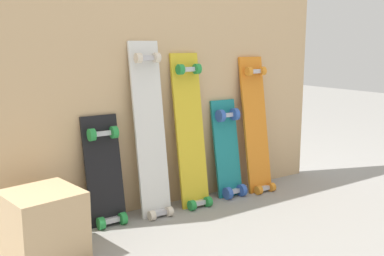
# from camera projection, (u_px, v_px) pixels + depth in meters

# --- Properties ---
(ground_plane) EXTENTS (12.00, 12.00, 0.00)m
(ground_plane) POSITION_uv_depth(u_px,v_px,m) (185.00, 202.00, 2.54)
(ground_plane) COLOR gray
(plywood_wall_panel) EXTENTS (1.95, 0.04, 1.81)m
(plywood_wall_panel) POSITION_uv_depth(u_px,v_px,m) (178.00, 39.00, 2.43)
(plywood_wall_panel) COLOR tan
(plywood_wall_panel) RESTS_ON ground
(skateboard_black) EXTENTS (0.19, 0.17, 0.60)m
(skateboard_black) POSITION_uv_depth(u_px,v_px,m) (105.00, 177.00, 2.22)
(skateboard_black) COLOR black
(skateboard_black) RESTS_ON ground
(skateboard_white) EXTENTS (0.17, 0.20, 0.97)m
(skateboard_white) POSITION_uv_depth(u_px,v_px,m) (151.00, 136.00, 2.31)
(skateboard_white) COLOR silver
(skateboard_white) RESTS_ON ground
(skateboard_yellow) EXTENTS (0.17, 0.20, 0.90)m
(skateboard_yellow) POSITION_uv_depth(u_px,v_px,m) (191.00, 137.00, 2.45)
(skateboard_yellow) COLOR gold
(skateboard_yellow) RESTS_ON ground
(skateboard_teal) EXTENTS (0.17, 0.18, 0.62)m
(skateboard_teal) POSITION_uv_depth(u_px,v_px,m) (228.00, 153.00, 2.63)
(skateboard_teal) COLOR #197A7F
(skateboard_teal) RESTS_ON ground
(skateboard_orange) EXTENTS (0.17, 0.20, 0.87)m
(skateboard_orange) POSITION_uv_depth(u_px,v_px,m) (256.00, 130.00, 2.71)
(skateboard_orange) COLOR orange
(skateboard_orange) RESTS_ON ground
(wooden_crate) EXTENTS (0.33, 0.33, 0.29)m
(wooden_crate) POSITION_uv_depth(u_px,v_px,m) (43.00, 224.00, 1.88)
(wooden_crate) COLOR tan
(wooden_crate) RESTS_ON ground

